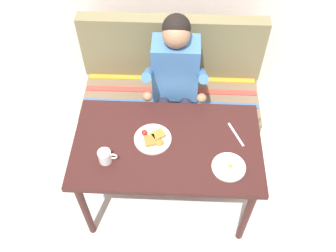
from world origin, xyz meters
TOP-DOWN VIEW (x-y plane):
  - ground_plane at (0.00, 0.00)m, footprint 8.00×8.00m
  - table at (0.00, 0.00)m, footprint 1.20×0.70m
  - couch at (0.00, 0.76)m, footprint 1.44×0.56m
  - person at (0.03, 0.59)m, footprint 0.45×0.61m
  - plate_breakfast at (-0.09, 0.03)m, footprint 0.24×0.24m
  - plate_eggs at (0.38, -0.16)m, footprint 0.21×0.21m
  - coffee_mug at (-0.37, -0.14)m, footprint 0.12×0.08m
  - knife at (0.44, 0.09)m, footprint 0.10×0.19m

SIDE VIEW (x-z plane):
  - ground_plane at x=0.00m, z-range 0.00..0.00m
  - couch at x=0.00m, z-range -0.17..0.83m
  - table at x=0.00m, z-range 0.28..1.01m
  - knife at x=0.44m, z-range 0.73..0.73m
  - plate_eggs at x=0.38m, z-range 0.72..0.76m
  - person at x=0.03m, z-range 0.13..1.35m
  - plate_breakfast at x=-0.09m, z-range 0.72..0.77m
  - coffee_mug at x=-0.37m, z-range 0.73..0.82m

